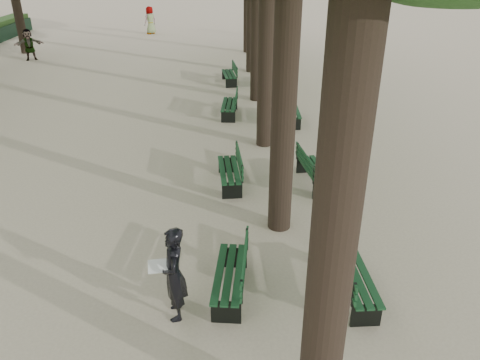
{
  "coord_description": "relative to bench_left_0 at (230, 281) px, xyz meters",
  "views": [
    {
      "loc": [
        0.4,
        -6.17,
        5.79
      ],
      "look_at": [
        0.6,
        3.0,
        1.2
      ],
      "focal_mm": 35.0,
      "sensor_mm": 36.0,
      "label": 1
    }
  ],
  "objects": [
    {
      "name": "ground",
      "position": [
        -0.37,
        -0.7,
        -0.27
      ],
      "size": [
        120.0,
        120.0,
        0.0
      ],
      "primitive_type": "plane",
      "color": "#BDAD8F",
      "rests_on": "ground"
    },
    {
      "name": "pedestrian_e",
      "position": [
        -11.26,
        20.31,
        0.58
      ],
      "size": [
        1.58,
        0.93,
        1.7
      ],
      "primitive_type": "imported",
      "rotation": [
        0.0,
        0.0,
        0.4
      ],
      "color": "#262628",
      "rests_on": "ground"
    },
    {
      "name": "pedestrian_b",
      "position": [
        2.42,
        27.93,
        0.56
      ],
      "size": [
        1.13,
        0.59,
        1.67
      ],
      "primitive_type": "imported",
      "rotation": [
        0.0,
        0.0,
        0.24
      ],
      "color": "#262628",
      "rests_on": "ground"
    },
    {
      "name": "bench_right_2",
      "position": [
        2.27,
        9.41,
        0.0
      ],
      "size": [
        0.61,
        1.81,
        0.92
      ],
      "color": "black",
      "rests_on": "ground"
    },
    {
      "name": "bench_right_0",
      "position": [
        2.27,
        -0.13,
        0.0
      ],
      "size": [
        0.63,
        1.82,
        0.92
      ],
      "color": "black",
      "rests_on": "ground"
    },
    {
      "name": "bench_left_2",
      "position": [
        0.0,
        10.21,
        0.0
      ],
      "size": [
        0.68,
        1.83,
        0.92
      ],
      "color": "black",
      "rests_on": "ground"
    },
    {
      "name": "pedestrian_d",
      "position": [
        -5.77,
        29.11,
        0.69
      ],
      "size": [
        0.94,
        0.94,
        1.92
      ],
      "primitive_type": "imported",
      "rotation": [
        0.0,
        0.0,
        3.93
      ],
      "color": "#262628",
      "rests_on": "ground"
    },
    {
      "name": "bench_left_1",
      "position": [
        0.0,
        4.43,
        0.0
      ],
      "size": [
        0.71,
        1.84,
        0.92
      ],
      "color": "black",
      "rests_on": "ground"
    },
    {
      "name": "bench_left_3",
      "position": [
        -0.0,
        14.94,
        0.0
      ],
      "size": [
        0.78,
        1.85,
        0.92
      ],
      "color": "black",
      "rests_on": "ground"
    },
    {
      "name": "man_with_map",
      "position": [
        -0.94,
        -0.56,
        0.6
      ],
      "size": [
        0.66,
        0.75,
        1.75
      ],
      "color": "black",
      "rests_on": "ground"
    },
    {
      "name": "bench_left_0",
      "position": [
        0.0,
        0.0,
        0.0
      ],
      "size": [
        0.74,
        1.85,
        0.92
      ],
      "color": "black",
      "rests_on": "ground"
    },
    {
      "name": "bench_right_3",
      "position": [
        2.27,
        14.42,
        0.0
      ],
      "size": [
        0.64,
        1.82,
        0.92
      ],
      "color": "black",
      "rests_on": "ground"
    },
    {
      "name": "bench_right_1",
      "position": [
        2.27,
        4.38,
        0.0
      ],
      "size": [
        0.81,
        1.86,
        0.92
      ],
      "color": "black",
      "rests_on": "ground"
    }
  ]
}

